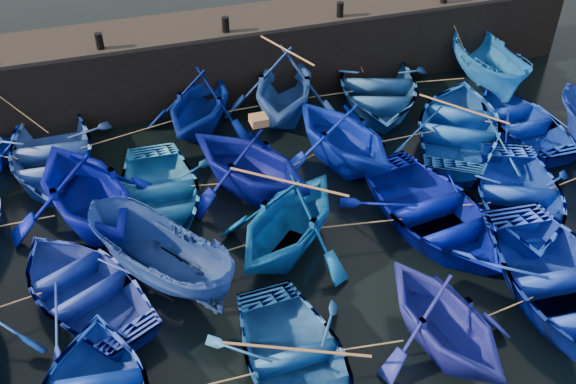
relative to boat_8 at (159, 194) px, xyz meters
name	(u,v)px	position (x,y,z in m)	size (l,w,h in m)	color
ground	(330,293)	(3.30, -4.49, -0.49)	(120.00, 120.00, 0.00)	black
quay_wall	(222,59)	(3.30, 6.01, 0.76)	(26.00, 2.50, 2.50)	black
quay_top	(220,23)	(3.30, 6.01, 2.07)	(26.00, 2.50, 0.12)	black
bollard_1	(99,41)	(-0.70, 5.11, 2.38)	(0.24, 0.24, 0.50)	black
bollard_2	(226,24)	(3.30, 5.11, 2.38)	(0.24, 0.24, 0.50)	black
bollard_3	(340,9)	(7.30, 5.11, 2.38)	(0.24, 0.24, 0.50)	black
boat_1	(50,154)	(-2.75, 2.91, 0.05)	(3.70, 5.17, 1.07)	blue
boat_2	(199,102)	(1.96, 3.60, 0.58)	(3.49, 4.05, 2.13)	#001478
boat_3	(284,84)	(4.80, 3.62, 0.73)	(3.98, 4.62, 2.43)	#1B448F
boat_4	(377,86)	(8.17, 3.55, 0.11)	(4.10, 5.73, 1.19)	navy
boat_5	(488,66)	(12.28, 3.18, 0.41)	(1.75, 4.65, 1.80)	blue
boat_7	(85,188)	(-1.84, -0.14, 0.76)	(4.10, 4.75, 2.50)	#000992
boat_8	(159,194)	(0.00, 0.00, 0.00)	(3.35, 4.69, 0.97)	blue
boat_9	(250,161)	(2.56, -0.15, 0.65)	(3.71, 4.30, 2.26)	#000878
boat_10	(343,133)	(5.56, 0.36, 0.64)	(3.68, 4.27, 2.25)	#031BB9
boat_11	(460,125)	(9.60, 0.41, 0.09)	(3.94, 5.51, 1.14)	#0D41A1
boat_12	(522,120)	(11.73, 0.19, -0.02)	(3.21, 4.49, 0.93)	#082CBD
boat_14	(83,286)	(-2.24, -2.89, -0.01)	(3.26, 4.56, 0.95)	#172DA0
boat_15	(160,259)	(-0.42, -2.94, 0.35)	(1.62, 4.30, 1.67)	navy
boat_16	(288,218)	(2.81, -2.79, 0.61)	(3.59, 4.17, 2.19)	#064C97
boat_17	(433,212)	(6.70, -3.13, 0.06)	(3.76, 5.25, 1.09)	#000C93
boat_18	(519,197)	(9.26, -3.26, 0.03)	(3.55, 4.97, 1.03)	#0D33CE
boat_22	(296,365)	(1.73, -6.53, -0.03)	(3.16, 4.42, 0.92)	#1551A1
boat_23	(444,317)	(4.94, -6.73, 0.49)	(3.20, 3.71, 1.95)	#1C26A0
boat_24	(567,287)	(8.27, -6.54, 0.10)	(4.03, 5.64, 1.17)	#0F2FC3
wooden_crate	(259,120)	(2.86, -0.15, 1.89)	(0.45, 0.45, 0.23)	#8B5E3C
mooring_ropes	(271,152)	(3.35, 0.43, 0.39)	(17.58, 11.78, 2.10)	tan
loose_oars	(340,152)	(4.73, -1.32, 1.22)	(10.12, 12.23, 1.57)	#99724C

